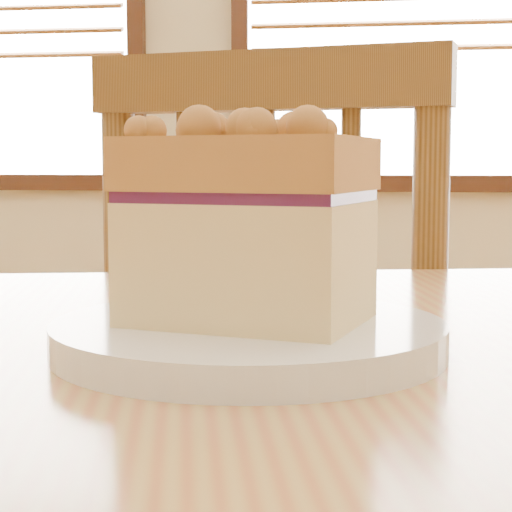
% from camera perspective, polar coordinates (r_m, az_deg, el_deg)
% --- Properties ---
extents(cafe_chair_main, '(0.53, 0.53, 0.99)m').
position_cam_1_polar(cafe_chair_main, '(1.18, 3.12, -11.65)').
color(cafe_chair_main, brown).
rests_on(cafe_chair_main, ground).
extents(plate, '(0.22, 0.22, 0.02)m').
position_cam_1_polar(plate, '(0.50, -0.48, -5.33)').
color(plate, white).
rests_on(plate, cafe_table_main).
extents(cake_slice, '(0.14, 0.12, 0.12)m').
position_cam_1_polar(cake_slice, '(0.49, -0.50, 2.54)').
color(cake_slice, '#F5DD8A').
rests_on(cake_slice, plate).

